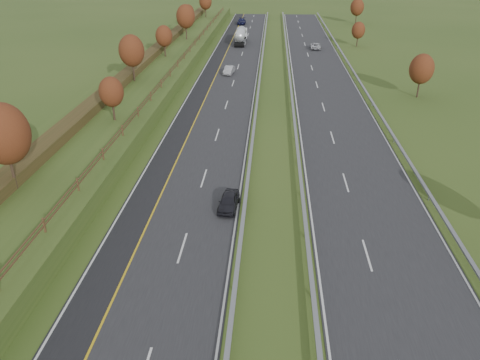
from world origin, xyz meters
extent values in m
plane|color=#374E1B|center=(8.00, 55.00, 0.00)|extent=(400.00, 400.00, 0.00)
cube|color=#242426|center=(0.00, 60.00, 0.02)|extent=(10.50, 200.00, 0.04)
cube|color=#242426|center=(16.50, 60.00, 0.02)|extent=(10.50, 200.00, 0.04)
cube|color=black|center=(-3.75, 60.00, 0.02)|extent=(3.00, 200.00, 0.04)
cube|color=silver|center=(-5.05, 60.00, 0.05)|extent=(0.15, 200.00, 0.01)
cube|color=gold|center=(-2.25, 60.00, 0.05)|extent=(0.15, 200.00, 0.01)
cube|color=silver|center=(5.05, 60.00, 0.05)|extent=(0.15, 200.00, 0.01)
cube|color=silver|center=(11.45, 60.00, 0.05)|extent=(0.15, 200.00, 0.01)
cube|color=silver|center=(21.55, 60.00, 0.05)|extent=(0.15, 200.00, 0.01)
cube|color=silver|center=(1.25, 23.00, 0.05)|extent=(0.15, 4.00, 0.01)
cube|color=silver|center=(15.25, 23.00, 0.05)|extent=(0.15, 4.00, 0.01)
cube|color=silver|center=(1.25, 35.00, 0.05)|extent=(0.15, 4.00, 0.01)
cube|color=silver|center=(15.25, 35.00, 0.05)|extent=(0.15, 4.00, 0.01)
cube|color=silver|center=(1.25, 47.00, 0.05)|extent=(0.15, 4.00, 0.01)
cube|color=silver|center=(15.25, 47.00, 0.05)|extent=(0.15, 4.00, 0.01)
cube|color=silver|center=(1.25, 59.00, 0.05)|extent=(0.15, 4.00, 0.01)
cube|color=silver|center=(15.25, 59.00, 0.05)|extent=(0.15, 4.00, 0.01)
cube|color=silver|center=(1.25, 71.00, 0.05)|extent=(0.15, 4.00, 0.01)
cube|color=silver|center=(15.25, 71.00, 0.05)|extent=(0.15, 4.00, 0.01)
cube|color=silver|center=(1.25, 83.00, 0.05)|extent=(0.15, 4.00, 0.01)
cube|color=silver|center=(15.25, 83.00, 0.05)|extent=(0.15, 4.00, 0.01)
cube|color=silver|center=(1.25, 95.00, 0.05)|extent=(0.15, 4.00, 0.01)
cube|color=silver|center=(15.25, 95.00, 0.05)|extent=(0.15, 4.00, 0.01)
cube|color=silver|center=(1.25, 107.00, 0.05)|extent=(0.15, 4.00, 0.01)
cube|color=silver|center=(15.25, 107.00, 0.05)|extent=(0.15, 4.00, 0.01)
cube|color=silver|center=(1.25, 119.00, 0.05)|extent=(0.15, 4.00, 0.01)
cube|color=silver|center=(15.25, 119.00, 0.05)|extent=(0.15, 4.00, 0.01)
cube|color=silver|center=(1.25, 131.00, 0.05)|extent=(0.15, 4.00, 0.01)
cube|color=silver|center=(15.25, 131.00, 0.05)|extent=(0.15, 4.00, 0.01)
cube|color=silver|center=(1.25, 143.00, 0.05)|extent=(0.15, 4.00, 0.01)
cube|color=silver|center=(15.25, 143.00, 0.05)|extent=(0.15, 4.00, 0.01)
cube|color=silver|center=(1.25, 155.00, 0.05)|extent=(0.15, 4.00, 0.01)
cube|color=silver|center=(15.25, 155.00, 0.05)|extent=(0.15, 4.00, 0.01)
cube|color=#374E1B|center=(-13.00, 60.00, 1.00)|extent=(12.00, 200.00, 2.00)
cube|color=#353315|center=(-15.00, 60.00, 2.55)|extent=(2.20, 180.00, 1.10)
cube|color=#422B19|center=(-8.50, 60.00, 2.55)|extent=(0.08, 184.00, 0.10)
cube|color=#422B19|center=(-8.50, 60.00, 2.95)|extent=(0.08, 184.00, 0.10)
cube|color=#422B19|center=(-8.50, 21.50, 2.60)|extent=(0.12, 0.12, 1.20)
cube|color=#422B19|center=(-8.50, 28.00, 2.60)|extent=(0.12, 0.12, 1.20)
cube|color=#422B19|center=(-8.50, 34.50, 2.60)|extent=(0.12, 0.12, 1.20)
cube|color=#422B19|center=(-8.50, 41.00, 2.60)|extent=(0.12, 0.12, 1.20)
cube|color=#422B19|center=(-8.50, 47.50, 2.60)|extent=(0.12, 0.12, 1.20)
cube|color=#422B19|center=(-8.50, 54.00, 2.60)|extent=(0.12, 0.12, 1.20)
cube|color=#422B19|center=(-8.50, 60.50, 2.60)|extent=(0.12, 0.12, 1.20)
cube|color=#422B19|center=(-8.50, 67.00, 2.60)|extent=(0.12, 0.12, 1.20)
cube|color=#422B19|center=(-8.50, 73.50, 2.60)|extent=(0.12, 0.12, 1.20)
cube|color=#422B19|center=(-8.50, 80.00, 2.60)|extent=(0.12, 0.12, 1.20)
cube|color=#422B19|center=(-8.50, 86.50, 2.60)|extent=(0.12, 0.12, 1.20)
cube|color=#422B19|center=(-8.50, 93.00, 2.60)|extent=(0.12, 0.12, 1.20)
cube|color=#422B19|center=(-8.50, 99.50, 2.60)|extent=(0.12, 0.12, 1.20)
cube|color=#422B19|center=(-8.50, 106.00, 2.60)|extent=(0.12, 0.12, 1.20)
cube|color=#422B19|center=(-8.50, 112.50, 2.60)|extent=(0.12, 0.12, 1.20)
cube|color=#422B19|center=(-8.50, 119.00, 2.60)|extent=(0.12, 0.12, 1.20)
cube|color=#422B19|center=(-8.50, 125.50, 2.60)|extent=(0.12, 0.12, 1.20)
cube|color=#422B19|center=(-8.50, 132.00, 2.60)|extent=(0.12, 0.12, 1.20)
cube|color=#422B19|center=(-8.50, 138.50, 2.60)|extent=(0.12, 0.12, 1.20)
cube|color=#422B19|center=(-8.50, 145.00, 2.60)|extent=(0.12, 0.12, 1.20)
cube|color=#422B19|center=(-8.50, 151.50, 2.60)|extent=(0.12, 0.12, 1.20)
cube|color=gray|center=(5.70, 60.00, 0.62)|extent=(0.32, 200.00, 0.18)
cube|color=gray|center=(5.70, 18.00, 0.28)|extent=(0.10, 0.14, 0.56)
cube|color=gray|center=(5.70, 25.00, 0.28)|extent=(0.10, 0.14, 0.56)
cube|color=gray|center=(5.70, 32.00, 0.28)|extent=(0.10, 0.14, 0.56)
cube|color=gray|center=(5.70, 39.00, 0.28)|extent=(0.10, 0.14, 0.56)
cube|color=gray|center=(5.70, 46.00, 0.28)|extent=(0.10, 0.14, 0.56)
cube|color=gray|center=(5.70, 53.00, 0.28)|extent=(0.10, 0.14, 0.56)
cube|color=gray|center=(5.70, 60.00, 0.28)|extent=(0.10, 0.14, 0.56)
cube|color=gray|center=(5.70, 67.00, 0.28)|extent=(0.10, 0.14, 0.56)
cube|color=gray|center=(5.70, 74.00, 0.28)|extent=(0.10, 0.14, 0.56)
cube|color=gray|center=(5.70, 81.00, 0.28)|extent=(0.10, 0.14, 0.56)
cube|color=gray|center=(5.70, 88.00, 0.28)|extent=(0.10, 0.14, 0.56)
cube|color=gray|center=(5.70, 95.00, 0.28)|extent=(0.10, 0.14, 0.56)
cube|color=gray|center=(5.70, 102.00, 0.28)|extent=(0.10, 0.14, 0.56)
cube|color=gray|center=(5.70, 109.00, 0.28)|extent=(0.10, 0.14, 0.56)
cube|color=gray|center=(5.70, 116.00, 0.28)|extent=(0.10, 0.14, 0.56)
cube|color=gray|center=(5.70, 123.00, 0.28)|extent=(0.10, 0.14, 0.56)
cube|color=gray|center=(5.70, 130.00, 0.28)|extent=(0.10, 0.14, 0.56)
cube|color=gray|center=(5.70, 137.00, 0.28)|extent=(0.10, 0.14, 0.56)
cube|color=gray|center=(5.70, 144.00, 0.28)|extent=(0.10, 0.14, 0.56)
cube|color=gray|center=(5.70, 151.00, 0.28)|extent=(0.10, 0.14, 0.56)
cube|color=gray|center=(5.70, 158.00, 0.28)|extent=(0.10, 0.14, 0.56)
cube|color=gray|center=(10.80, 60.00, 0.62)|extent=(0.32, 200.00, 0.18)
cube|color=gray|center=(10.80, 18.00, 0.28)|extent=(0.10, 0.14, 0.56)
cube|color=gray|center=(10.80, 25.00, 0.28)|extent=(0.10, 0.14, 0.56)
cube|color=gray|center=(10.80, 32.00, 0.28)|extent=(0.10, 0.14, 0.56)
cube|color=gray|center=(10.80, 39.00, 0.28)|extent=(0.10, 0.14, 0.56)
cube|color=gray|center=(10.80, 46.00, 0.28)|extent=(0.10, 0.14, 0.56)
cube|color=gray|center=(10.80, 53.00, 0.28)|extent=(0.10, 0.14, 0.56)
cube|color=gray|center=(10.80, 60.00, 0.28)|extent=(0.10, 0.14, 0.56)
cube|color=gray|center=(10.80, 67.00, 0.28)|extent=(0.10, 0.14, 0.56)
cube|color=gray|center=(10.80, 74.00, 0.28)|extent=(0.10, 0.14, 0.56)
cube|color=gray|center=(10.80, 81.00, 0.28)|extent=(0.10, 0.14, 0.56)
cube|color=gray|center=(10.80, 88.00, 0.28)|extent=(0.10, 0.14, 0.56)
cube|color=gray|center=(10.80, 95.00, 0.28)|extent=(0.10, 0.14, 0.56)
cube|color=gray|center=(10.80, 102.00, 0.28)|extent=(0.10, 0.14, 0.56)
cube|color=gray|center=(10.80, 109.00, 0.28)|extent=(0.10, 0.14, 0.56)
cube|color=gray|center=(10.80, 116.00, 0.28)|extent=(0.10, 0.14, 0.56)
cube|color=gray|center=(10.80, 123.00, 0.28)|extent=(0.10, 0.14, 0.56)
cube|color=gray|center=(10.80, 130.00, 0.28)|extent=(0.10, 0.14, 0.56)
cube|color=gray|center=(10.80, 137.00, 0.28)|extent=(0.10, 0.14, 0.56)
cube|color=gray|center=(10.80, 144.00, 0.28)|extent=(0.10, 0.14, 0.56)
cube|color=gray|center=(10.80, 151.00, 0.28)|extent=(0.10, 0.14, 0.56)
cube|color=gray|center=(10.80, 158.00, 0.28)|extent=(0.10, 0.14, 0.56)
cube|color=gray|center=(22.30, 60.00, 0.62)|extent=(0.32, 200.00, 0.18)
cube|color=gray|center=(22.30, 32.00, 0.28)|extent=(0.10, 0.14, 0.56)
cube|color=gray|center=(22.30, 46.00, 0.28)|extent=(0.10, 0.14, 0.56)
cube|color=gray|center=(22.30, 60.00, 0.28)|extent=(0.10, 0.14, 0.56)
cube|color=gray|center=(22.30, 74.00, 0.28)|extent=(0.10, 0.14, 0.56)
cube|color=gray|center=(22.30, 88.00, 0.28)|extent=(0.10, 0.14, 0.56)
cube|color=gray|center=(22.30, 102.00, 0.28)|extent=(0.10, 0.14, 0.56)
cube|color=gray|center=(22.30, 116.00, 0.28)|extent=(0.10, 0.14, 0.56)
cube|color=gray|center=(22.30, 130.00, 0.28)|extent=(0.10, 0.14, 0.56)
cube|color=gray|center=(22.30, 144.00, 0.28)|extent=(0.10, 0.14, 0.56)
cube|color=gray|center=(22.30, 158.00, 0.28)|extent=(0.10, 0.14, 0.56)
cylinder|color=#2D2116|center=(-14.00, 28.00, 3.58)|extent=(0.24, 0.24, 3.15)
ellipsoid|color=#522312|center=(-14.00, 28.00, 7.04)|extent=(4.20, 4.20, 5.25)
cylinder|color=#2D2116|center=(-11.00, 46.00, 3.08)|extent=(0.24, 0.24, 2.16)
ellipsoid|color=#522312|center=(-11.00, 46.00, 5.46)|extent=(2.88, 2.88, 3.60)
cylinder|color=#2D2116|center=(-13.50, 64.00, 3.44)|extent=(0.24, 0.24, 2.88)
ellipsoid|color=#522312|center=(-13.50, 64.00, 6.61)|extent=(3.84, 3.84, 4.80)
cylinder|color=#2D2116|center=(-12.50, 82.00, 3.17)|extent=(0.24, 0.24, 2.34)
ellipsoid|color=#522312|center=(-12.50, 82.00, 5.74)|extent=(3.12, 3.12, 3.90)
cylinder|color=#2D2116|center=(-11.50, 100.00, 3.53)|extent=(0.24, 0.24, 3.06)
ellipsoid|color=#522312|center=(-11.50, 100.00, 6.90)|extent=(4.08, 4.08, 5.10)
cylinder|color=#2D2116|center=(-14.00, 118.00, 3.12)|extent=(0.24, 0.24, 2.25)
ellipsoid|color=#522312|center=(-14.00, 118.00, 5.60)|extent=(3.00, 3.00, 3.75)
cylinder|color=#2D2116|center=(-12.00, 136.00, 3.35)|extent=(0.24, 0.24, 2.70)
ellipsoid|color=#522312|center=(-12.00, 136.00, 6.32)|extent=(3.60, 3.60, 4.50)
cylinder|color=#2D2116|center=(30.00, 65.00, 1.35)|extent=(0.24, 0.24, 2.70)
ellipsoid|color=#522312|center=(30.00, 65.00, 4.32)|extent=(3.60, 3.60, 4.50)
cylinder|color=#2D2116|center=(27.00, 105.00, 1.12)|extent=(0.24, 0.24, 2.25)
ellipsoid|color=#522312|center=(27.00, 105.00, 3.60)|extent=(3.00, 3.00, 3.75)
cylinder|color=#2D2116|center=(32.00, 140.00, 1.46)|extent=(0.24, 0.24, 2.93)
ellipsoid|color=#522312|center=(32.00, 140.00, 4.68)|extent=(3.90, 3.90, 4.88)
cube|color=silver|center=(0.15, 111.41, 1.59)|extent=(2.40, 2.20, 2.30)
cube|color=gray|center=(0.15, 106.01, 0.59)|extent=(2.30, 8.50, 0.25)
cylinder|color=silver|center=(0.15, 106.01, 2.35)|extent=(2.30, 8.50, 2.30)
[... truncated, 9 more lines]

